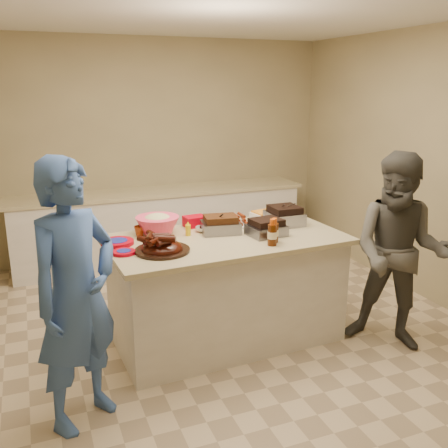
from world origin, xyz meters
name	(u,v)px	position (x,y,z in m)	size (l,w,h in m)	color
room	(226,338)	(0.00, 0.00, 0.00)	(4.50, 5.00, 2.70)	tan
back_counter	(161,225)	(0.00, 2.20, 0.45)	(3.60, 0.64, 0.90)	silver
island	(226,337)	(0.00, 0.01, 0.00)	(1.95, 1.02, 0.92)	silver
rib_platter	(162,252)	(-0.58, -0.15, 0.92)	(0.42, 0.42, 0.17)	#390D05
pulled_pork_tray	(221,233)	(0.01, 0.15, 0.92)	(0.32, 0.24, 0.10)	#47230F
brisket_tray	(266,235)	(0.34, -0.06, 0.92)	(0.29, 0.24, 0.09)	black
roasting_pan	(284,225)	(0.63, 0.18, 0.92)	(0.29, 0.29, 0.12)	gray
coleslaw_bowl	(158,234)	(-0.50, 0.32, 0.92)	(0.37, 0.37, 0.25)	#FE426A
sausage_plate	(232,225)	(0.19, 0.34, 0.92)	(0.33, 0.33, 0.05)	silver
mac_cheese_dish	(267,218)	(0.59, 0.44, 0.92)	(0.28, 0.20, 0.07)	orange
bbq_bottle_a	(272,245)	(0.26, -0.32, 0.92)	(0.07, 0.07, 0.21)	#441B05
bbq_bottle_b	(274,242)	(0.31, -0.25, 0.92)	(0.07, 0.07, 0.20)	#441B05
mustard_bottle	(188,235)	(-0.27, 0.18, 0.92)	(0.04, 0.04, 0.12)	yellow
sauce_bowl	(204,232)	(-0.12, 0.23, 0.92)	(0.14, 0.04, 0.14)	silver
plate_stack_large	(118,244)	(-0.87, 0.15, 0.92)	(0.26, 0.26, 0.03)	#AA0012
plate_stack_small	(124,254)	(-0.86, -0.10, 0.92)	(0.17, 0.17, 0.02)	#AA0012
plastic_cup	(140,236)	(-0.66, 0.31, 0.92)	(0.09, 0.08, 0.09)	#93360D
basket_stack	(195,226)	(-0.14, 0.42, 0.92)	(0.19, 0.14, 0.09)	#AA0012
guest_blue	(87,417)	(-1.27, -0.65, 0.00)	(0.64, 1.75, 0.42)	#395CA7
guest_gray	(390,343)	(1.28, -0.60, 0.00)	(0.80, 1.64, 0.62)	#504E47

